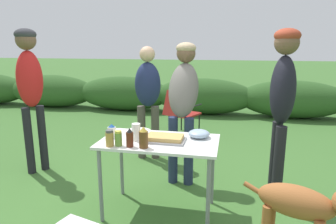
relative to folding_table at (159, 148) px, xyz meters
name	(u,v)px	position (x,y,z in m)	size (l,w,h in m)	color
ground_plane	(160,211)	(0.00, 0.00, -0.66)	(60.00, 60.00, 0.00)	#3D6B2D
shrub_hedge	(203,96)	(0.00, 4.43, -0.24)	(14.40, 0.90, 0.84)	#2D5623
folding_table	(159,148)	(0.00, 0.00, 0.00)	(1.10, 0.64, 0.74)	silver
food_tray	(165,139)	(0.06, -0.02, 0.10)	(0.37, 0.24, 0.06)	#9E9EA3
plate_stack	(138,133)	(-0.25, 0.13, 0.10)	(0.25, 0.25, 0.04)	white
mixing_bowl	(199,134)	(0.35, 0.16, 0.12)	(0.21, 0.21, 0.08)	#99B2CC
paper_cup_stack	(136,132)	(-0.21, -0.04, 0.16)	(0.08, 0.08, 0.16)	white
bbq_sauce_bottle	(130,138)	(-0.21, -0.23, 0.16)	(0.06, 0.06, 0.17)	#562314
mayo_bottle	(112,131)	(-0.47, -0.01, 0.14)	(0.08, 0.08, 0.13)	silver
relish_jar	(118,138)	(-0.32, -0.22, 0.14)	(0.06, 0.06, 0.14)	olive
beer_bottle	(143,138)	(-0.08, -0.23, 0.17)	(0.08, 0.08, 0.19)	brown
spice_jar	(110,138)	(-0.39, -0.25, 0.15)	(0.07, 0.07, 0.15)	#B2893D
standing_person_in_red_jacket	(183,95)	(0.10, 0.79, 0.38)	(0.37, 0.49, 1.65)	#232D4C
standing_person_in_olive_jacket	(148,93)	(-0.50, 1.39, 0.30)	(0.39, 0.30, 1.60)	#4C473D
standing_person_in_navy_coat	(30,81)	(-1.78, 0.62, 0.51)	(0.36, 0.39, 1.81)	black
standing_person_in_dark_puffer	(282,95)	(1.13, 0.46, 0.47)	(0.26, 0.34, 1.77)	black
dog	(302,207)	(1.19, -0.46, -0.21)	(0.83, 0.43, 0.66)	#9E5B2D
camp_chair_green_behind_table	(181,110)	(-0.22, 2.55, -0.20)	(0.67, 0.73, 0.83)	maroon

